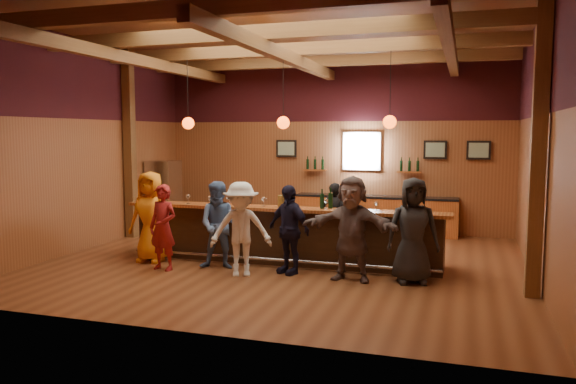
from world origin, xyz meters
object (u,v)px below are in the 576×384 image
object	(u,v)px
bottle_a	(322,201)
customer_orange	(151,217)
back_bar_cabinet	(375,215)
customer_brown	(352,228)
stainless_fridge	(164,195)
ice_bucket	(283,201)
bar_counter	(286,235)
customer_denim	(220,225)
customer_redvest	(163,227)
customer_white	(241,229)
customer_dark	(413,231)
bartender	(334,218)
customer_navy	(289,229)

from	to	relation	value
bottle_a	customer_orange	bearing A→B (deg)	-170.63
back_bar_cabinet	customer_brown	world-z (taller)	customer_brown
stainless_fridge	ice_bucket	xyz separation A→B (m)	(4.14, -2.75, 0.32)
stainless_fridge	customer_brown	world-z (taller)	stainless_fridge
customer_orange	customer_brown	distance (m)	4.01
bar_counter	bottle_a	size ratio (longest dim) A/B	17.24
ice_bucket	bottle_a	distance (m)	0.75
back_bar_cabinet	customer_denim	size ratio (longest dim) A/B	2.46
back_bar_cabinet	customer_redvest	bearing A→B (deg)	-122.47
customer_white	customer_dark	distance (m)	2.94
customer_dark	customer_orange	bearing A→B (deg)	163.75
customer_brown	bartender	distance (m)	2.20
customer_brown	bottle_a	bearing A→B (deg)	136.81
customer_white	customer_brown	distance (m)	1.92
customer_denim	customer_brown	xyz separation A→B (m)	(2.48, -0.09, 0.08)
stainless_fridge	bottle_a	world-z (taller)	stainless_fridge
customer_redvest	customer_navy	distance (m)	2.31
ice_bucket	bartender	bearing A→B (deg)	62.39
customer_brown	customer_white	bearing A→B (deg)	-167.56
stainless_fridge	customer_orange	bearing A→B (deg)	-63.90
customer_white	bottle_a	world-z (taller)	customer_white
back_bar_cabinet	customer_white	bearing A→B (deg)	-108.05
back_bar_cabinet	customer_dark	bearing A→B (deg)	-73.58
back_bar_cabinet	customer_dark	distance (m)	4.66
customer_redvest	ice_bucket	xyz separation A→B (m)	(1.97, 1.05, 0.43)
ice_bucket	back_bar_cabinet	bearing A→B (deg)	73.37
bartender	customer_white	bearing A→B (deg)	67.35
customer_redvest	customer_brown	xyz separation A→B (m)	(3.43, 0.31, 0.11)
back_bar_cabinet	customer_navy	size ratio (longest dim) A/B	2.51
customer_dark	ice_bucket	xyz separation A→B (m)	(-2.47, 0.59, 0.33)
stainless_fridge	customer_navy	size ratio (longest dim) A/B	1.13
customer_denim	bottle_a	distance (m)	1.94
customer_denim	customer_redvest	bearing A→B (deg)	-170.35
bar_counter	bartender	world-z (taller)	bartender
bar_counter	customer_orange	distance (m)	2.67
bartender	bottle_a	world-z (taller)	bartender
stainless_fridge	bartender	distance (m)	5.05
bar_counter	customer_dark	xyz separation A→B (m)	(2.50, -0.89, 0.37)
bar_counter	customer_navy	distance (m)	0.99
customer_dark	bottle_a	distance (m)	1.86
customer_orange	ice_bucket	world-z (taller)	customer_orange
back_bar_cabinet	ice_bucket	distance (m)	4.10
customer_redvest	customer_brown	distance (m)	3.45
customer_navy	bartender	distance (m)	1.97
stainless_fridge	bar_counter	bearing A→B (deg)	-30.76
customer_denim	customer_white	size ratio (longest dim) A/B	0.98
bar_counter	customer_denim	bearing A→B (deg)	-136.65
stainless_fridge	ice_bucket	bearing A→B (deg)	-33.54
customer_orange	customer_white	distance (m)	2.16
customer_orange	ice_bucket	size ratio (longest dim) A/B	7.97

